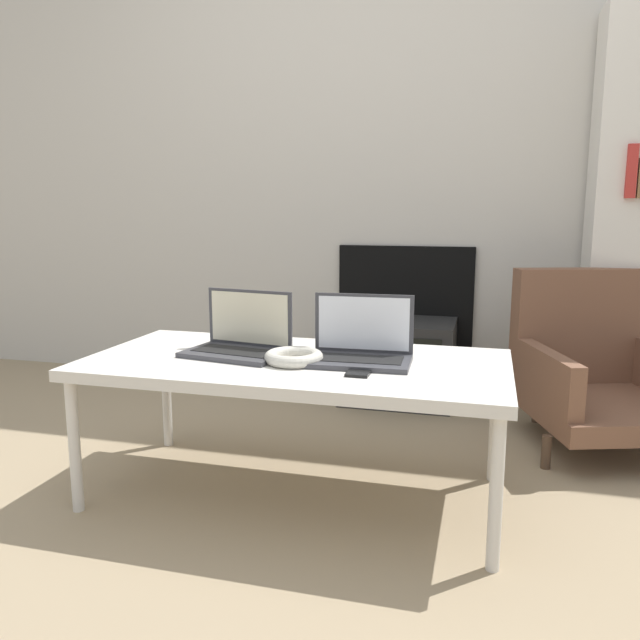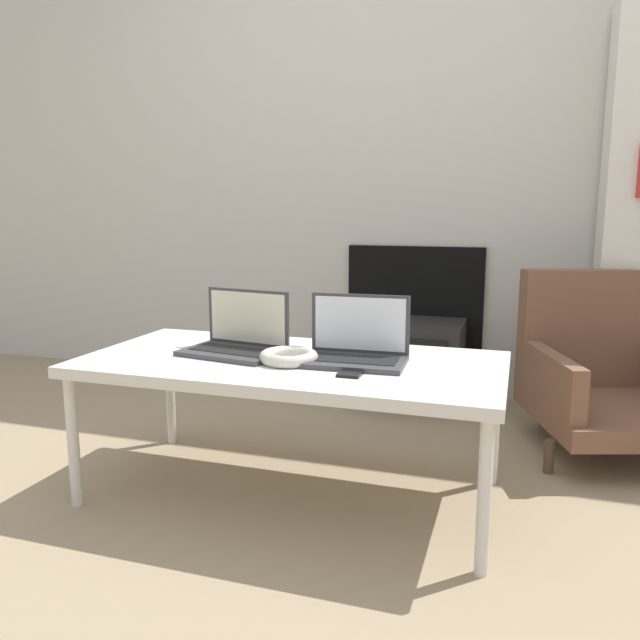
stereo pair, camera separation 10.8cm
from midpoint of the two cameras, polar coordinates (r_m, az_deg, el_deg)
ground_plane at (r=1.84m, az=-5.37°, el=-20.64°), size 14.00×14.00×0.00m
wall_back at (r=3.28m, az=6.97°, el=16.15°), size 7.00×0.08×2.60m
table at (r=2.01m, az=-1.10°, el=-4.50°), size 1.34×0.66×0.46m
laptop_left at (r=2.09m, az=-6.07°, el=-1.75°), size 0.35×0.26×0.21m
laptop_right at (r=1.97m, az=4.86°, el=-2.51°), size 0.33×0.22×0.21m
headphones at (r=1.95m, az=-1.31°, el=-3.38°), size 0.18×0.18×0.04m
phone at (r=1.84m, az=4.70°, el=-4.71°), size 0.07×0.13×0.01m
tv at (r=3.09m, az=8.86°, el=-3.82°), size 0.54×0.39×0.40m
armchair at (r=2.74m, az=25.50°, el=-4.27°), size 0.73×0.77×0.69m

